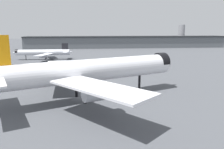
# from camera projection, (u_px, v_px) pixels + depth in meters

# --- Properties ---
(ground) EXTENTS (900.00, 900.00, 0.00)m
(ground) POSITION_uv_depth(u_px,v_px,m) (80.00, 97.00, 69.26)
(ground) COLOR #4C4F54
(airliner_near_gate) EXTENTS (64.06, 57.15, 19.56)m
(airliner_near_gate) POSITION_uv_depth(u_px,v_px,m) (88.00, 71.00, 66.09)
(airliner_near_gate) COLOR white
(airliner_near_gate) RESTS_ON ground
(airliner_far_taxiway) EXTENTS (41.24, 37.75, 11.33)m
(airliner_far_taxiway) POSITION_uv_depth(u_px,v_px,m) (43.00, 52.00, 153.79)
(airliner_far_taxiway) COLOR silver
(airliner_far_taxiway) RESTS_ON ground
(terminal_building) EXTENTS (224.78, 22.68, 25.93)m
(terminal_building) POSITION_uv_depth(u_px,v_px,m) (128.00, 42.00, 252.15)
(terminal_building) COLOR slate
(terminal_building) RESTS_ON ground
(service_truck_front) EXTENTS (5.89, 4.82, 3.00)m
(service_truck_front) POSITION_uv_depth(u_px,v_px,m) (10.00, 78.00, 88.69)
(service_truck_front) COLOR black
(service_truck_front) RESTS_ON ground
(baggage_tug_wing) EXTENTS (3.53, 3.24, 1.85)m
(baggage_tug_wing) POSITION_uv_depth(u_px,v_px,m) (127.00, 73.00, 102.60)
(baggage_tug_wing) COLOR black
(baggage_tug_wing) RESTS_ON ground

